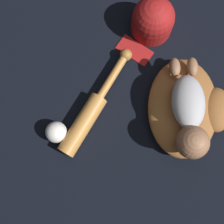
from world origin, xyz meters
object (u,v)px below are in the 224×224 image
at_px(baby_figure, 190,115).
at_px(baseball_bat, 90,112).
at_px(baseball_glove, 188,108).
at_px(baseball_cap, 153,20).
at_px(baseball, 56,132).

height_order(baby_figure, baseball_bat, baby_figure).
distance_m(baseball_glove, baseball_cap, 0.34).
bearing_deg(baseball_cap, baseball, -56.59).
bearing_deg(baby_figure, baseball_bat, -111.47).
height_order(baseball_glove, baseball_bat, baseball_glove).
bearing_deg(baseball_glove, baseball_cap, -176.17).
xyz_separation_m(baseball_bat, baseball_cap, (-0.26, 0.31, 0.03)).
xyz_separation_m(baseball, baseball_cap, (-0.29, 0.44, 0.03)).
bearing_deg(baseball_bat, baseball_glove, 75.79).
relative_size(baseball, baseball_cap, 0.32).
bearing_deg(baseball_cap, baseball_bat, -50.41).
xyz_separation_m(baseball_bat, baseball, (0.03, -0.13, 0.01)).
relative_size(baseball_glove, baseball, 5.60).
relative_size(baby_figure, baseball_cap, 1.51).
xyz_separation_m(baby_figure, baseball, (-0.09, -0.44, -0.09)).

